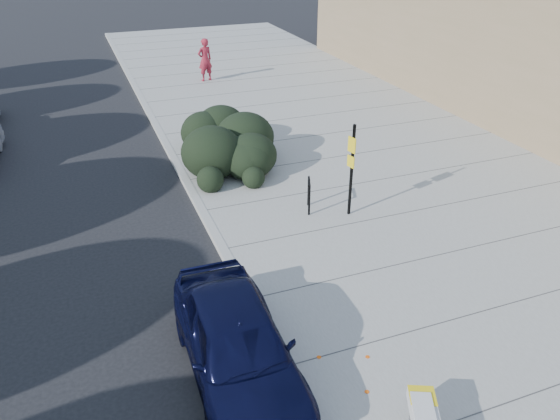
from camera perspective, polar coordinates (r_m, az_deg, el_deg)
The scene contains 8 objects.
ground at distance 11.28m, azimuth -3.06°, elevation -9.87°, with size 120.00×120.00×0.00m, color black.
sidewalk_near at distance 17.21m, azimuth 9.53°, elevation 4.40°, with size 11.20×50.00×0.15m, color gray.
curb_near at distance 15.34m, azimuth -8.95°, elevation 1.39°, with size 0.22×50.00×0.17m, color #9E9E99.
bike_rack at distance 14.14m, azimuth 3.05°, elevation 1.87°, with size 0.25×0.55×0.85m.
sign_post at distance 13.65m, azimuth 7.48°, elevation 4.71°, with size 0.12×0.28×2.44m.
hedge at distance 17.09m, azimuth -5.77°, elevation 7.72°, with size 2.18×4.36×1.64m, color black.
sedan_navy at distance 9.35m, azimuth -4.48°, elevation -13.76°, with size 1.69×4.19×1.43m, color black.
pedestrian at distance 26.20m, azimuth -7.85°, elevation 15.29°, with size 0.70×0.46×1.92m, color maroon.
Camera 1 is at (-2.61, -8.45, 6.99)m, focal length 35.00 mm.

